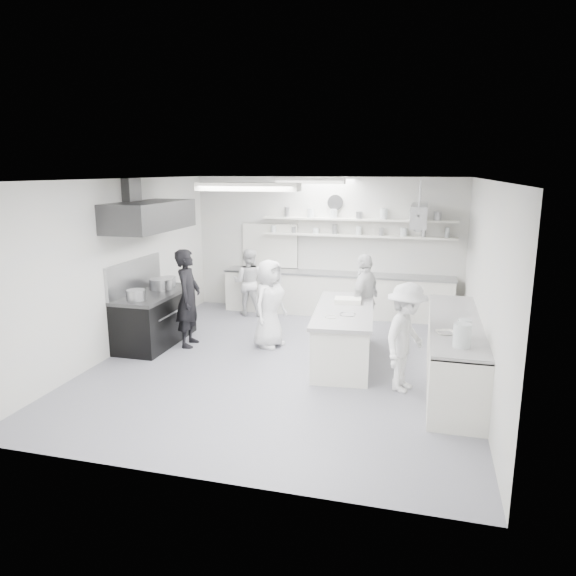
% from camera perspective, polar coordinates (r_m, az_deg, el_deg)
% --- Properties ---
extents(floor, '(6.00, 7.00, 0.02)m').
position_cam_1_polar(floor, '(8.85, -0.25, -8.17)').
color(floor, gray).
rests_on(floor, ground).
extents(ceiling, '(6.00, 7.00, 0.02)m').
position_cam_1_polar(ceiling, '(8.27, -0.27, 11.78)').
color(ceiling, white).
rests_on(ceiling, wall_back).
extents(wall_back, '(6.00, 0.04, 3.00)m').
position_cam_1_polar(wall_back, '(11.80, 4.15, 4.66)').
color(wall_back, beige).
rests_on(wall_back, floor).
extents(wall_front, '(6.00, 0.04, 3.00)m').
position_cam_1_polar(wall_front, '(5.24, -10.26, -5.78)').
color(wall_front, beige).
rests_on(wall_front, floor).
extents(wall_left, '(0.04, 7.00, 3.00)m').
position_cam_1_polar(wall_left, '(9.64, -17.77, 2.28)').
color(wall_left, beige).
rests_on(wall_left, floor).
extents(wall_right, '(0.04, 7.00, 3.00)m').
position_cam_1_polar(wall_right, '(8.20, 20.43, 0.34)').
color(wall_right, beige).
rests_on(wall_right, floor).
extents(stove, '(0.80, 1.80, 0.90)m').
position_cam_1_polar(stove, '(10.00, -14.21, -3.32)').
color(stove, black).
rests_on(stove, floor).
extents(exhaust_hood, '(0.85, 2.00, 0.50)m').
position_cam_1_polar(exhaust_hood, '(9.67, -14.82, 7.58)').
color(exhaust_hood, '#3B3A3B').
rests_on(exhaust_hood, wall_left).
extents(back_counter, '(5.00, 0.60, 0.92)m').
position_cam_1_polar(back_counter, '(11.65, 5.25, -0.67)').
color(back_counter, white).
rests_on(back_counter, floor).
extents(shelf_lower, '(4.20, 0.26, 0.04)m').
position_cam_1_polar(shelf_lower, '(11.53, 7.49, 5.65)').
color(shelf_lower, white).
rests_on(shelf_lower, wall_back).
extents(shelf_upper, '(4.20, 0.26, 0.04)m').
position_cam_1_polar(shelf_upper, '(11.50, 7.54, 7.38)').
color(shelf_upper, white).
rests_on(shelf_upper, wall_back).
extents(pass_through_window, '(1.30, 0.04, 1.00)m').
position_cam_1_polar(pass_through_window, '(12.09, -1.95, 4.64)').
color(pass_through_window, black).
rests_on(pass_through_window, wall_back).
extents(wall_clock, '(0.32, 0.05, 0.32)m').
position_cam_1_polar(wall_clock, '(11.63, 5.17, 9.23)').
color(wall_clock, white).
rests_on(wall_clock, wall_back).
extents(right_counter, '(0.74, 3.30, 0.94)m').
position_cam_1_polar(right_counter, '(8.25, 17.58, -6.82)').
color(right_counter, white).
rests_on(right_counter, floor).
extents(pot_rack, '(0.30, 1.60, 0.40)m').
position_cam_1_polar(pot_rack, '(10.42, 14.04, 7.68)').
color(pot_rack, '#9C9DA0').
rests_on(pot_rack, ceiling).
extents(light_fixture_front, '(1.30, 0.25, 0.10)m').
position_cam_1_polar(light_fixture_front, '(6.55, -4.42, 10.89)').
color(light_fixture_front, white).
rests_on(light_fixture_front, ceiling).
extents(light_fixture_rear, '(1.30, 0.25, 0.10)m').
position_cam_1_polar(light_fixture_rear, '(10.02, 2.45, 11.52)').
color(light_fixture_rear, white).
rests_on(light_fixture_rear, ceiling).
extents(prep_island, '(1.07, 2.38, 0.85)m').
position_cam_1_polar(prep_island, '(8.87, 6.06, -5.20)').
color(prep_island, white).
rests_on(prep_island, floor).
extents(stove_pot, '(0.44, 0.44, 0.25)m').
position_cam_1_polar(stove_pot, '(10.12, -13.57, 0.31)').
color(stove_pot, '#9C9DA0').
rests_on(stove_pot, stove).
extents(cook_stove, '(0.51, 0.70, 1.78)m').
position_cam_1_polar(cook_stove, '(9.63, -10.78, -1.08)').
color(cook_stove, black).
rests_on(cook_stove, floor).
extents(cook_back, '(0.75, 0.60, 1.47)m').
position_cam_1_polar(cook_back, '(11.57, -4.29, 0.65)').
color(cook_back, silver).
rests_on(cook_back, floor).
extents(cook_island_left, '(0.74, 0.91, 1.60)m').
position_cam_1_polar(cook_island_left, '(9.43, -2.02, -1.70)').
color(cook_island_left, silver).
rests_on(cook_island_left, floor).
extents(cook_island_right, '(0.69, 1.07, 1.69)m').
position_cam_1_polar(cook_island_right, '(9.62, 8.30, -1.27)').
color(cook_island_right, silver).
rests_on(cook_island_right, floor).
extents(cook_right, '(0.90, 1.17, 1.60)m').
position_cam_1_polar(cook_right, '(7.73, 12.68, -5.27)').
color(cook_right, silver).
rests_on(cook_right, floor).
extents(bowl_island_a, '(0.25, 0.25, 0.06)m').
position_cam_1_polar(bowl_island_a, '(8.39, 6.48, -3.01)').
color(bowl_island_a, '#9C9DA0').
rests_on(bowl_island_a, prep_island).
extents(bowl_island_b, '(0.21, 0.21, 0.06)m').
position_cam_1_polar(bowl_island_b, '(8.22, 4.68, -3.31)').
color(bowl_island_b, white).
rests_on(bowl_island_b, prep_island).
extents(bowl_right, '(0.33, 0.33, 0.06)m').
position_cam_1_polar(bowl_right, '(7.47, 16.75, -4.76)').
color(bowl_right, white).
rests_on(bowl_right, right_counter).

